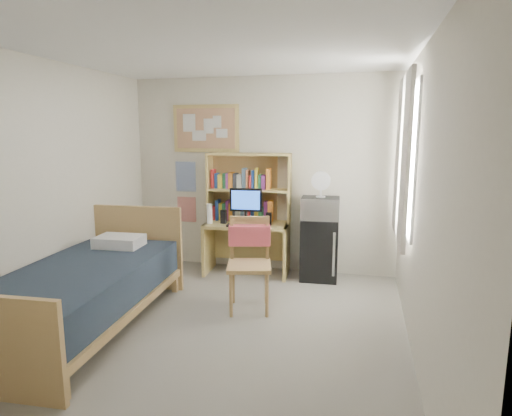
% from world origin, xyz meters
% --- Properties ---
extents(floor, '(3.60, 4.20, 0.02)m').
position_xyz_m(floor, '(0.00, 0.00, -0.01)').
color(floor, gray).
rests_on(floor, ground).
extents(ceiling, '(3.60, 4.20, 0.02)m').
position_xyz_m(ceiling, '(0.00, 0.00, 2.60)').
color(ceiling, white).
rests_on(ceiling, wall_back).
extents(wall_back, '(3.60, 0.04, 2.60)m').
position_xyz_m(wall_back, '(0.00, 2.10, 1.30)').
color(wall_back, silver).
rests_on(wall_back, floor).
extents(wall_front, '(3.60, 0.04, 2.60)m').
position_xyz_m(wall_front, '(0.00, -2.10, 1.30)').
color(wall_front, silver).
rests_on(wall_front, floor).
extents(wall_left, '(0.04, 4.20, 2.60)m').
position_xyz_m(wall_left, '(-1.80, 0.00, 1.30)').
color(wall_left, silver).
rests_on(wall_left, floor).
extents(wall_right, '(0.04, 4.20, 2.60)m').
position_xyz_m(wall_right, '(1.80, 0.00, 1.30)').
color(wall_right, silver).
rests_on(wall_right, floor).
extents(window_unit, '(0.10, 1.40, 1.70)m').
position_xyz_m(window_unit, '(1.75, 1.20, 1.60)').
color(window_unit, white).
rests_on(window_unit, wall_right).
extents(curtain_left, '(0.04, 0.55, 1.70)m').
position_xyz_m(curtain_left, '(1.72, 0.80, 1.60)').
color(curtain_left, silver).
rests_on(curtain_left, wall_right).
extents(curtain_right, '(0.04, 0.55, 1.70)m').
position_xyz_m(curtain_right, '(1.72, 1.60, 1.60)').
color(curtain_right, silver).
rests_on(curtain_right, wall_right).
extents(bulletin_board, '(0.94, 0.03, 0.64)m').
position_xyz_m(bulletin_board, '(-0.78, 2.08, 1.92)').
color(bulletin_board, tan).
rests_on(bulletin_board, wall_back).
extents(poster_wave, '(0.30, 0.01, 0.42)m').
position_xyz_m(poster_wave, '(-1.10, 2.09, 1.25)').
color(poster_wave, '#274A9E').
rests_on(poster_wave, wall_back).
extents(poster_japan, '(0.28, 0.01, 0.36)m').
position_xyz_m(poster_japan, '(-1.10, 2.09, 0.78)').
color(poster_japan, red).
rests_on(poster_japan, wall_back).
extents(desk, '(1.13, 0.62, 0.69)m').
position_xyz_m(desk, '(-0.13, 1.80, 0.34)').
color(desk, '#D5BA67').
rests_on(desk, floor).
extents(desk_chair, '(0.60, 0.60, 0.99)m').
position_xyz_m(desk_chair, '(0.21, 0.65, 0.49)').
color(desk_chair, tan).
rests_on(desk_chair, floor).
extents(mini_fridge, '(0.49, 0.49, 0.79)m').
position_xyz_m(mini_fridge, '(0.83, 1.84, 0.40)').
color(mini_fridge, black).
rests_on(mini_fridge, floor).
extents(bed, '(1.25, 2.30, 0.61)m').
position_xyz_m(bed, '(-1.22, -0.16, 0.31)').
color(bed, '#19222E').
rests_on(bed, floor).
extents(hutch, '(1.13, 0.36, 0.91)m').
position_xyz_m(hutch, '(-0.14, 1.95, 1.14)').
color(hutch, '#D5BA67').
rests_on(hutch, desk).
extents(monitor, '(0.42, 0.06, 0.45)m').
position_xyz_m(monitor, '(-0.12, 1.74, 0.91)').
color(monitor, black).
rests_on(monitor, desk).
extents(keyboard, '(0.44, 0.17, 0.02)m').
position_xyz_m(keyboard, '(-0.11, 1.60, 0.70)').
color(keyboard, black).
rests_on(keyboard, desk).
extents(speaker_left, '(0.08, 0.08, 0.18)m').
position_xyz_m(speaker_left, '(-0.42, 1.72, 0.78)').
color(speaker_left, black).
rests_on(speaker_left, desk).
extents(speaker_right, '(0.07, 0.07, 0.16)m').
position_xyz_m(speaker_right, '(0.18, 1.76, 0.77)').
color(speaker_right, black).
rests_on(speaker_right, desk).
extents(water_bottle, '(0.08, 0.08, 0.26)m').
position_xyz_m(water_bottle, '(-0.60, 1.67, 0.82)').
color(water_bottle, white).
rests_on(water_bottle, desk).
extents(hoodie, '(0.47, 0.24, 0.22)m').
position_xyz_m(hoodie, '(0.16, 0.84, 0.77)').
color(hoodie, '#FC606D').
rests_on(hoodie, desk_chair).
extents(microwave, '(0.49, 0.38, 0.27)m').
position_xyz_m(microwave, '(0.83, 1.82, 0.93)').
color(microwave, '#BCBCC1').
rests_on(microwave, mini_fridge).
extents(desk_fan, '(0.25, 0.25, 0.29)m').
position_xyz_m(desk_fan, '(0.83, 1.82, 1.21)').
color(desk_fan, white).
rests_on(desk_fan, microwave).
extents(pillow, '(0.51, 0.38, 0.12)m').
position_xyz_m(pillow, '(-1.27, 0.59, 0.67)').
color(pillow, white).
rests_on(pillow, bed).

